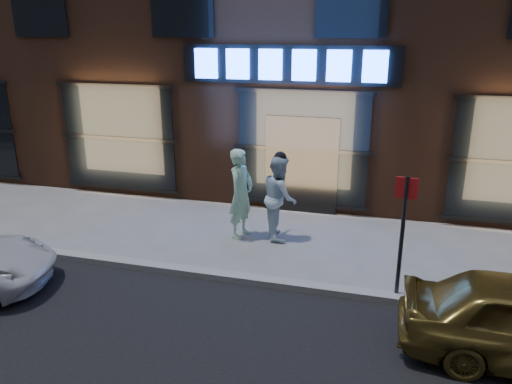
# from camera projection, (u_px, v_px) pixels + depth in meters

# --- Properties ---
(ground) EXTENTS (90.00, 90.00, 0.00)m
(ground) POSITION_uv_depth(u_px,v_px,m) (261.00, 284.00, 9.04)
(ground) COLOR slate
(ground) RESTS_ON ground
(curb) EXTENTS (60.00, 0.25, 0.12)m
(curb) POSITION_uv_depth(u_px,v_px,m) (261.00, 281.00, 9.02)
(curb) COLOR gray
(curb) RESTS_ON ground
(storefront_building) EXTENTS (30.20, 8.28, 10.30)m
(storefront_building) POSITION_uv_depth(u_px,v_px,m) (330.00, 2.00, 14.75)
(storefront_building) COLOR #54301E
(storefront_building) RESTS_ON ground
(man_bowtie) EXTENTS (0.64, 0.82, 1.98)m
(man_bowtie) POSITION_uv_depth(u_px,v_px,m) (241.00, 194.00, 10.83)
(man_bowtie) COLOR #9DCFB3
(man_bowtie) RESTS_ON ground
(man_cap) EXTENTS (0.97, 1.09, 1.85)m
(man_cap) POSITION_uv_depth(u_px,v_px,m) (280.00, 197.00, 10.82)
(man_cap) COLOR silver
(man_cap) RESTS_ON ground
(sign_post) EXTENTS (0.35, 0.07, 2.19)m
(sign_post) POSITION_uv_depth(u_px,v_px,m) (403.00, 227.00, 8.13)
(sign_post) COLOR #262628
(sign_post) RESTS_ON ground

